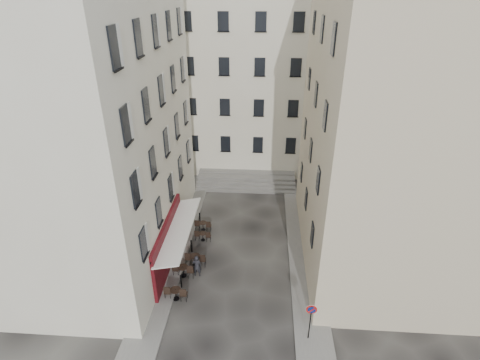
# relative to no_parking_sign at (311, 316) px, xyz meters

# --- Properties ---
(ground) EXTENTS (90.00, 90.00, 0.00)m
(ground) POSITION_rel_no_parking_sign_xyz_m (-4.21, 4.34, -1.74)
(ground) COLOR black
(ground) RESTS_ON ground
(sidewalk_left) EXTENTS (2.00, 22.00, 0.12)m
(sidewalk_left) POSITION_rel_no_parking_sign_xyz_m (-8.71, 8.34, -1.68)
(sidewalk_left) COLOR slate
(sidewalk_left) RESTS_ON ground
(sidewalk_right) EXTENTS (2.00, 18.00, 0.12)m
(sidewalk_right) POSITION_rel_no_parking_sign_xyz_m (0.29, 7.34, -1.68)
(sidewalk_right) COLOR slate
(sidewalk_right) RESTS_ON ground
(building_left) EXTENTS (12.20, 16.20, 20.60)m
(building_left) POSITION_rel_no_parking_sign_xyz_m (-14.71, 7.34, 8.57)
(building_left) COLOR beige
(building_left) RESTS_ON ground
(building_right) EXTENTS (12.20, 14.20, 18.60)m
(building_right) POSITION_rel_no_parking_sign_xyz_m (6.29, 7.84, 7.57)
(building_right) COLOR beige
(building_right) RESTS_ON ground
(building_back) EXTENTS (18.20, 10.20, 18.60)m
(building_back) POSITION_rel_no_parking_sign_xyz_m (-5.21, 23.34, 7.57)
(building_back) COLOR beige
(building_back) RESTS_ON ground
(cafe_storefront) EXTENTS (1.74, 7.30, 3.50)m
(cafe_storefront) POSITION_rel_no_parking_sign_xyz_m (-8.52, 5.34, 0.14)
(cafe_storefront) COLOR #41090E
(cafe_storefront) RESTS_ON ground
(stone_steps) EXTENTS (9.00, 3.15, 0.80)m
(stone_steps) POSITION_rel_no_parking_sign_xyz_m (-4.21, 16.91, -1.34)
(stone_steps) COLOR slate
(stone_steps) RESTS_ON ground
(bollard_near) EXTENTS (0.12, 0.12, 0.98)m
(bollard_near) POSITION_rel_no_parking_sign_xyz_m (-7.46, 3.34, -1.21)
(bollard_near) COLOR black
(bollard_near) RESTS_ON ground
(bollard_mid) EXTENTS (0.12, 0.12, 0.98)m
(bollard_mid) POSITION_rel_no_parking_sign_xyz_m (-7.46, 6.84, -1.21)
(bollard_mid) COLOR black
(bollard_mid) RESTS_ON ground
(bollard_far) EXTENTS (0.12, 0.12, 0.98)m
(bollard_far) POSITION_rel_no_parking_sign_xyz_m (-7.46, 10.34, -1.21)
(bollard_far) COLOR black
(bollard_far) RESTS_ON ground
(no_parking_sign) EXTENTS (0.56, 0.10, 2.45)m
(no_parking_sign) POSITION_rel_no_parking_sign_xyz_m (0.00, 0.00, 0.00)
(no_parking_sign) COLOR black
(no_parking_sign) RESTS_ON ground
(bistro_table_a) EXTENTS (1.38, 0.64, 0.97)m
(bistro_table_a) POSITION_rel_no_parking_sign_xyz_m (-7.56, 2.35, -1.24)
(bistro_table_a) COLOR black
(bistro_table_a) RESTS_ON ground
(bistro_table_b) EXTENTS (1.38, 0.65, 0.97)m
(bistro_table_b) POSITION_rel_no_parking_sign_xyz_m (-7.52, 4.34, -1.24)
(bistro_table_b) COLOR black
(bistro_table_b) RESTS_ON ground
(bistro_table_c) EXTENTS (1.39, 0.65, 0.98)m
(bistro_table_c) POSITION_rel_no_parking_sign_xyz_m (-6.93, 5.47, -1.24)
(bistro_table_c) COLOR black
(bistro_table_c) RESTS_ON ground
(bistro_table_d) EXTENTS (1.18, 0.55, 0.83)m
(bistro_table_d) POSITION_rel_no_parking_sign_xyz_m (-6.87, 8.17, -1.31)
(bistro_table_d) COLOR black
(bistro_table_d) RESTS_ON ground
(bistro_table_e) EXTENTS (1.25, 0.59, 0.88)m
(bistro_table_e) POSITION_rel_no_parking_sign_xyz_m (-7.06, 9.44, -1.29)
(bistro_table_e) COLOR black
(bistro_table_e) RESTS_ON ground
(pedestrian) EXTENTS (0.59, 0.40, 1.57)m
(pedestrian) POSITION_rel_no_parking_sign_xyz_m (-6.65, 4.45, -0.95)
(pedestrian) COLOR black
(pedestrian) RESTS_ON ground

